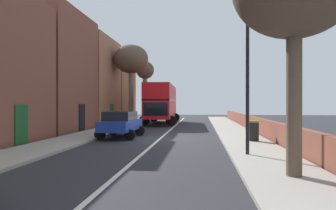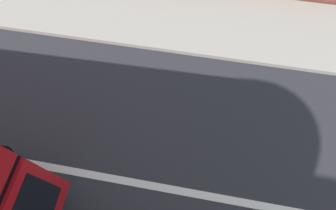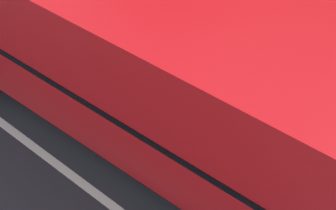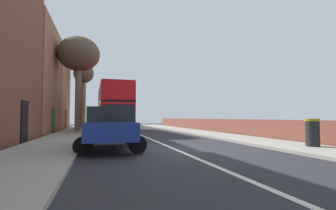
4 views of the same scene
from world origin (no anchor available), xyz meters
name	(u,v)px [view 2 (image 2 of 4)]	position (x,y,z in m)	size (l,w,h in m)	color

